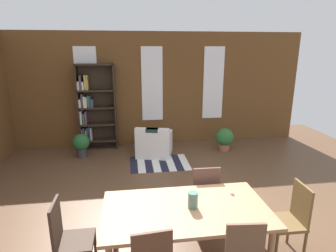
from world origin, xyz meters
The scene contains 16 objects.
ground_plane centered at (0.00, 0.00, 0.00)m, with size 10.56×10.56×0.00m, color brown.
back_wall_brick centered at (0.00, 4.12, 1.47)m, with size 8.07×0.12×2.94m, color brown.
window_pane_0 centered at (-1.65, 4.05, 1.62)m, with size 0.55×0.02×1.91m, color white.
window_pane_1 centered at (0.00, 4.05, 1.62)m, with size 0.55×0.02×1.91m, color white.
window_pane_2 centered at (1.65, 4.05, 1.62)m, with size 0.55×0.02×1.91m, color white.
dining_table centered at (-0.01, -0.46, 0.68)m, with size 1.89×1.03×0.76m.
vase_on_table centered at (0.07, -0.46, 0.86)m, with size 0.11×0.11×0.19m, color #4C7266.
tealight_candle_0 centered at (0.63, -0.24, 0.78)m, with size 0.04×0.04×0.03m, color silver.
dining_chair_far_right centered at (0.42, 0.28, 0.51)m, with size 0.41×0.41×0.95m.
dining_chair_head_left centered at (-1.33, -0.46, 0.51)m, with size 0.40×0.40×0.95m.
dining_chair_head_right centered at (1.31, -0.46, 0.51)m, with size 0.41×0.41×0.95m.
bookshelf_tall centered at (-1.50, 3.88, 1.10)m, with size 0.94×0.31×2.17m.
armchair_white centered at (-0.04, 3.17, 0.28)m, with size 0.98×0.98×0.75m.
potted_plant_by_shelf centered at (1.77, 3.26, 0.32)m, with size 0.46×0.46×0.57m.
potted_plant_corner centered at (-1.79, 3.29, 0.33)m, with size 0.40×0.40×0.57m.
striped_rug centered at (0.02, 2.63, 0.00)m, with size 1.32×0.95×0.01m.
Camera 1 is at (-0.60, -3.21, 2.52)m, focal length 29.70 mm.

